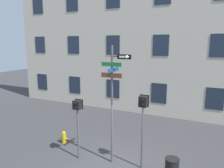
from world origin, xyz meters
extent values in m
plane|color=#38383A|center=(0.00, 0.00, 0.00)|extent=(60.00, 60.00, 0.00)
cube|color=beige|center=(0.00, 7.38, 6.38)|extent=(24.00, 0.60, 12.76)
cube|color=#1E2838|center=(-10.29, 7.06, 1.60)|extent=(1.04, 0.03, 1.36)
cube|color=#1E2838|center=(-6.86, 7.06, 1.60)|extent=(1.04, 0.03, 1.36)
cube|color=#1E2838|center=(-3.43, 7.06, 1.60)|extent=(1.04, 0.03, 1.36)
cube|color=#1E2838|center=(0.00, 7.06, 1.60)|extent=(1.04, 0.03, 1.36)
cube|color=#1E2838|center=(3.43, 7.06, 1.60)|extent=(1.04, 0.03, 1.36)
cube|color=#1E2838|center=(-10.29, 7.06, 4.79)|extent=(1.04, 0.03, 1.36)
cube|color=#1E2838|center=(-6.86, 7.06, 4.79)|extent=(1.04, 0.03, 1.36)
cube|color=#1E2838|center=(-3.43, 7.06, 4.79)|extent=(1.04, 0.03, 1.36)
cube|color=#1E2838|center=(0.00, 7.06, 4.79)|extent=(1.04, 0.03, 1.36)
cube|color=#1E2838|center=(3.43, 7.06, 4.79)|extent=(1.04, 0.03, 1.36)
cube|color=#1E2838|center=(-10.29, 7.06, 7.98)|extent=(1.04, 0.03, 1.36)
cube|color=#1E2838|center=(-6.86, 7.06, 7.98)|extent=(1.04, 0.03, 1.36)
cylinder|color=#4C4C51|center=(-0.28, 0.38, 2.43)|extent=(0.09, 0.09, 4.86)
cube|color=#4C4C51|center=(-0.03, 0.38, 4.42)|extent=(0.51, 0.05, 0.05)
cube|color=#196B2D|center=(-0.28, 0.32, 4.12)|extent=(0.85, 0.02, 0.16)
cube|color=#14478C|center=(-0.22, 0.38, 3.90)|extent=(0.02, 0.94, 0.15)
cube|color=brown|center=(-0.28, 0.32, 3.70)|extent=(0.88, 0.02, 0.18)
cube|color=black|center=(0.23, 0.36, 4.42)|extent=(0.56, 0.02, 0.18)
cube|color=white|center=(0.19, 0.35, 4.42)|extent=(0.32, 0.01, 0.07)
cone|color=white|center=(0.39, 0.35, 4.42)|extent=(0.10, 0.14, 0.14)
cylinder|color=#4C4C51|center=(-1.72, 0.02, 1.11)|extent=(0.08, 0.08, 2.22)
cube|color=black|center=(-1.72, 0.02, 2.41)|extent=(0.32, 0.26, 0.37)
cube|color=black|center=(-1.72, 0.16, 2.41)|extent=(0.38, 0.02, 0.43)
cylinder|color=black|center=(-1.72, -0.17, 2.49)|extent=(0.13, 0.12, 0.13)
cylinder|color=black|center=(-1.72, -0.17, 2.32)|extent=(0.13, 0.12, 0.13)
cylinder|color=orange|center=(-1.72, -0.11, 2.49)|extent=(0.10, 0.01, 0.10)
cylinder|color=#4C4C51|center=(0.97, 0.49, 1.27)|extent=(0.08, 0.08, 2.54)
cube|color=black|center=(0.97, 0.49, 2.75)|extent=(0.30, 0.26, 0.41)
cube|color=black|center=(0.97, 0.63, 2.75)|extent=(0.36, 0.02, 0.47)
cylinder|color=black|center=(0.97, 0.30, 2.84)|extent=(0.14, 0.12, 0.14)
cylinder|color=black|center=(0.97, 0.30, 2.66)|extent=(0.14, 0.12, 0.14)
cylinder|color=silver|center=(0.97, 0.36, 2.84)|extent=(0.12, 0.01, 0.12)
cylinder|color=gold|center=(-3.20, 0.91, 0.24)|extent=(0.21, 0.21, 0.48)
sphere|color=gold|center=(-3.20, 0.91, 0.54)|extent=(0.18, 0.18, 0.18)
cylinder|color=gold|center=(-3.35, 0.91, 0.26)|extent=(0.08, 0.07, 0.07)
cylinder|color=gold|center=(-3.06, 0.91, 0.26)|extent=(0.08, 0.07, 0.07)
cylinder|color=black|center=(2.25, -0.09, 0.99)|extent=(0.50, 0.50, 0.04)
camera|label=1|loc=(3.38, -7.22, 4.93)|focal=35.00mm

